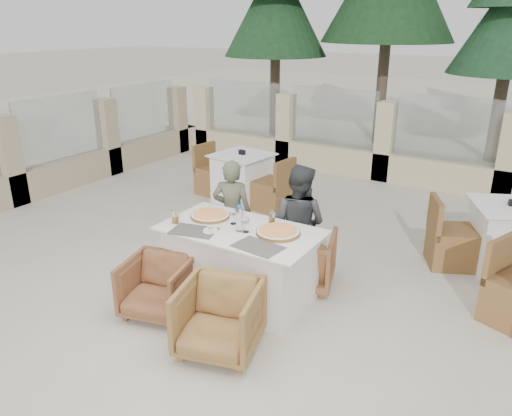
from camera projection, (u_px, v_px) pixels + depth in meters
The scene contains 25 objects.
ground at pixel (235, 294), 5.29m from camera, with size 80.00×80.00×0.00m, color #BCB4A1.
sand_patch at pixel (471, 108), 16.45m from camera, with size 30.00×16.00×0.01m, color beige.
perimeter_wall_far at pixel (385, 136), 8.84m from camera, with size 10.00×0.34×1.60m, color beige, non-canonical shape.
perimeter_wall_left at pixel (62, 142), 8.41m from camera, with size 0.34×7.00×1.60m, color tan, non-canonical shape.
pine_far_left at pixel (276, 19), 11.62m from camera, with size 2.42×2.42×5.50m, color #1C4321.
pine_centre at pixel (511, 33), 9.42m from camera, with size 2.20×2.20×5.00m, color #1F4928.
dining_table at pixel (241, 264), 5.12m from camera, with size 1.60×0.90×0.77m, color silver, non-canonical shape.
placemat_near_left at pixel (194, 231), 4.94m from camera, with size 0.45×0.30×0.00m, color #504B44.
placemat_near_right at pixel (258, 247), 4.59m from camera, with size 0.45×0.30×0.00m, color #58534B.
pizza_left at pixel (210, 215), 5.27m from camera, with size 0.42×0.42×0.05m, color #EF5620.
pizza_right at pixel (278, 231), 4.86m from camera, with size 0.43×0.43×0.06m, color #E8511F.
water_bottle at pixel (240, 218), 4.89m from camera, with size 0.08×0.08×0.27m, color #C2E8FF.
wine_glass_centre at pixel (233, 216), 5.08m from camera, with size 0.08×0.08×0.18m, color white, non-canonical shape.
wine_glass_near at pixel (246, 223), 4.88m from camera, with size 0.08×0.08×0.18m, color silver, non-canonical shape.
beer_glass_left at pixel (175, 217), 5.11m from camera, with size 0.07×0.07×0.14m, color gold.
beer_glass_right at pixel (272, 217), 5.11m from camera, with size 0.06×0.06×0.13m, color #C0881B.
olive_dish at pixel (210, 230), 4.92m from camera, with size 0.11×0.11×0.04m, color silver, non-canonical shape.
armchair_far_left at pixel (241, 240), 5.84m from camera, with size 0.67×0.69×0.63m, color brown.
armchair_far_right at pixel (303, 258), 5.41m from camera, with size 0.65×0.67×0.61m, color brown.
armchair_near_left at pixel (157, 287), 4.87m from camera, with size 0.62×0.63×0.58m, color brown.
armchair_near_right at pixel (219, 318), 4.31m from camera, with size 0.67×0.69×0.63m, color olive.
diner_left at pixel (232, 213), 5.78m from camera, with size 0.46×0.30×1.26m, color #53563F.
diner_right at pixel (298, 224), 5.39m from camera, with size 0.65×0.50×1.33m, color #343739.
bg_table_a at pixel (242, 178), 7.89m from camera, with size 1.64×0.82×0.77m, color white, non-canonical shape.
bg_table_b at pixel (507, 237), 5.74m from camera, with size 1.64×0.82×0.77m, color white, non-canonical shape.
Camera 1 is at (2.61, -3.83, 2.73)m, focal length 35.00 mm.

